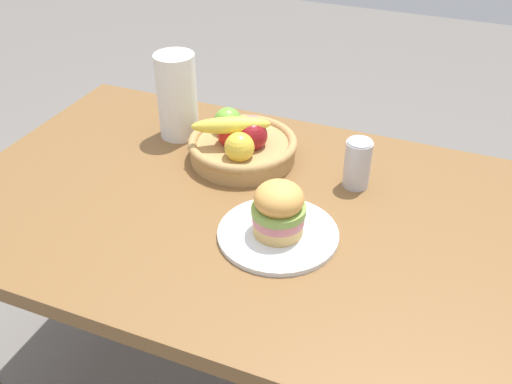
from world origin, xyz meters
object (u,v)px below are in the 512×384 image
object	(u,v)px
sandwich	(279,209)
fruit_basket	(242,143)
paper_towel_roll	(177,96)
plate	(278,234)
soda_can	(357,164)

from	to	relation	value
sandwich	fruit_basket	distance (m)	0.34
sandwich	paper_towel_roll	size ratio (longest dim) A/B	0.53
plate	paper_towel_roll	size ratio (longest dim) A/B	1.12
soda_can	fruit_basket	bearing A→B (deg)	178.63
plate	paper_towel_roll	bearing A→B (deg)	142.18
plate	sandwich	world-z (taller)	sandwich
fruit_basket	sandwich	bearing A→B (deg)	-53.04
sandwich	soda_can	xyz separation A→B (m)	(0.11, 0.26, -0.01)
plate	soda_can	bearing A→B (deg)	67.62
plate	soda_can	world-z (taller)	soda_can
soda_can	paper_towel_roll	distance (m)	0.54
paper_towel_roll	soda_can	bearing A→B (deg)	-6.89
plate	paper_towel_roll	xyz separation A→B (m)	(-0.42, 0.33, 0.11)
plate	soda_can	size ratio (longest dim) A/B	2.14
soda_can	sandwich	bearing A→B (deg)	-112.38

